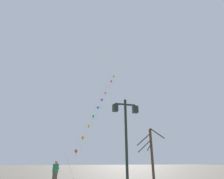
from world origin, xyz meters
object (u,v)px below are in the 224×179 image
(twin_lantern_lamp_post, at_px, (126,126))
(kite_flyer, at_px, (55,172))
(kite_train, at_px, (98,108))
(bare_tree, at_px, (151,153))

(twin_lantern_lamp_post, relative_size, kite_flyer, 2.90)
(kite_train, xyz_separation_m, kite_flyer, (-4.10, -6.00, -6.77))
(twin_lantern_lamp_post, relative_size, kite_train, 0.34)
(kite_train, distance_m, bare_tree, 9.12)
(kite_flyer, distance_m, bare_tree, 7.62)
(kite_flyer, bearing_deg, kite_train, 0.56)
(twin_lantern_lamp_post, bearing_deg, bare_tree, 51.32)
(twin_lantern_lamp_post, height_order, kite_flyer, twin_lantern_lamp_post)
(kite_flyer, xyz_separation_m, bare_tree, (7.47, -0.56, 1.41))
(kite_train, height_order, kite_flyer, kite_train)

